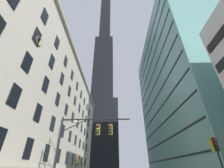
{
  "coord_description": "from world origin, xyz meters",
  "views": [
    {
      "loc": [
        -1.01,
        -9.66,
        1.9
      ],
      "look_at": [
        -1.92,
        27.94,
        24.18
      ],
      "focal_mm": 23.26,
      "sensor_mm": 36.0,
      "label": 1
    }
  ],
  "objects": [
    {
      "name": "station_building",
      "position": [
        -18.4,
        23.08,
        13.64
      ],
      "size": [
        15.47,
        58.16,
        27.33
      ],
      "color": "beige",
      "rests_on": "ground"
    },
    {
      "name": "glass_office_midrise",
      "position": [
        19.7,
        29.97,
        22.57
      ],
      "size": [
        17.51,
        42.13,
        45.15
      ],
      "color": "slate",
      "rests_on": "ground"
    },
    {
      "name": "traffic_light_near_right",
      "position": [
        6.73,
        2.73,
        3.36
      ],
      "size": [
        0.4,
        0.63,
        3.98
      ],
      "color": "black",
      "rests_on": "sidewalk_right"
    },
    {
      "name": "dark_skyscraper",
      "position": [
        -11.54,
        99.85,
        68.48
      ],
      "size": [
        24.88,
        24.88,
        234.24
      ],
      "color": "black",
      "rests_on": "ground"
    },
    {
      "name": "traffic_signal_mast",
      "position": [
        -3.83,
        5.64,
        4.83
      ],
      "size": [
        7.36,
        0.63,
        6.65
      ],
      "color": "black",
      "rests_on": "sidewalk_left"
    },
    {
      "name": "traffic_light_far_left",
      "position": [
        -7.12,
        15.31,
        3.07
      ],
      "size": [
        0.4,
        0.63,
        3.66
      ],
      "color": "black",
      "rests_on": "sidewalk_left"
    },
    {
      "name": "street_lamppost",
      "position": [
        -7.94,
        9.47,
        4.66
      ],
      "size": [
        2.3,
        0.32,
        7.57
      ],
      "color": "#47474C",
      "rests_on": "sidewalk_left"
    }
  ]
}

